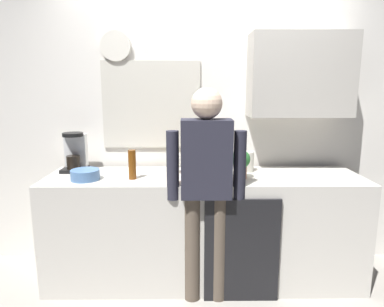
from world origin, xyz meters
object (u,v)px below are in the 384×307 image
(bottle_amber_beer, at_px, (132,165))
(person_at_sink, at_px, (206,179))
(mixing_bowl, at_px, (85,175))
(storage_canister, at_px, (246,161))
(cup_terracotta_mug, at_px, (186,177))
(potted_plant, at_px, (241,162))
(bottle_olive_oil, at_px, (171,155))
(coffee_maker, at_px, (75,154))
(bottle_red_vinegar, at_px, (174,161))

(bottle_amber_beer, height_order, person_at_sink, person_at_sink)
(mixing_bowl, height_order, storage_canister, storage_canister)
(cup_terracotta_mug, xyz_separation_m, potted_plant, (0.42, 0.12, 0.09))
(bottle_olive_oil, height_order, mixing_bowl, bottle_olive_oil)
(bottle_amber_beer, xyz_separation_m, storage_canister, (0.92, 0.24, -0.03))
(person_at_sink, bearing_deg, mixing_bowl, 157.75)
(potted_plant, bearing_deg, storage_canister, 71.41)
(coffee_maker, height_order, bottle_amber_beer, coffee_maker)
(storage_canister, relative_size, person_at_sink, 0.11)
(coffee_maker, height_order, bottle_red_vinegar, coffee_maker)
(bottle_amber_beer, relative_size, storage_canister, 1.35)
(bottle_red_vinegar, bearing_deg, bottle_olive_oil, 101.43)
(coffee_maker, bearing_deg, person_at_sink, -24.07)
(bottle_olive_oil, relative_size, bottle_red_vinegar, 1.14)
(person_at_sink, bearing_deg, potted_plant, 27.07)
(potted_plant, xyz_separation_m, person_at_sink, (-0.28, -0.22, -0.08))
(bottle_amber_beer, height_order, storage_canister, bottle_amber_beer)
(bottle_amber_beer, distance_m, potted_plant, 0.84)
(bottle_red_vinegar, bearing_deg, mixing_bowl, -164.92)
(coffee_maker, xyz_separation_m, bottle_red_vinegar, (0.85, -0.12, -0.04))
(bottle_amber_beer, distance_m, person_at_sink, 0.60)
(bottle_olive_oil, bearing_deg, person_at_sink, -62.08)
(bottle_amber_beer, distance_m, mixing_bowl, 0.37)
(bottle_olive_oil, distance_m, mixing_bowl, 0.74)
(cup_terracotta_mug, height_order, storage_canister, storage_canister)
(coffee_maker, relative_size, bottle_red_vinegar, 1.50)
(coffee_maker, height_order, person_at_sink, person_at_sink)
(mixing_bowl, xyz_separation_m, potted_plant, (1.20, 0.03, 0.09))
(coffee_maker, relative_size, cup_terracotta_mug, 3.59)
(potted_plant, distance_m, person_at_sink, 0.36)
(person_at_sink, bearing_deg, coffee_maker, 144.94)
(coffee_maker, distance_m, potted_plant, 1.40)
(cup_terracotta_mug, bearing_deg, bottle_olive_oil, 107.66)
(bottle_amber_beer, height_order, mixing_bowl, bottle_amber_beer)
(potted_plant, height_order, storage_canister, potted_plant)
(person_at_sink, bearing_deg, bottle_olive_oil, 106.92)
(mixing_bowl, xyz_separation_m, person_at_sink, (0.92, -0.18, 0.01))
(coffee_maker, distance_m, bottle_amber_beer, 0.60)
(bottle_red_vinegar, height_order, potted_plant, potted_plant)
(bottle_olive_oil, distance_m, cup_terracotta_mug, 0.46)
(cup_terracotta_mug, xyz_separation_m, storage_canister, (0.50, 0.35, 0.04))
(bottle_red_vinegar, relative_size, potted_plant, 0.96)
(coffee_maker, height_order, potted_plant, coffee_maker)
(cup_terracotta_mug, bearing_deg, person_at_sink, -33.92)
(cup_terracotta_mug, bearing_deg, bottle_red_vinegar, 111.27)
(storage_canister, distance_m, person_at_sink, 0.57)
(bottle_olive_oil, xyz_separation_m, cup_terracotta_mug, (0.14, -0.44, -0.08))
(mixing_bowl, relative_size, person_at_sink, 0.14)
(bottle_olive_oil, xyz_separation_m, mixing_bowl, (-0.64, -0.35, -0.08))
(bottle_red_vinegar, height_order, bottle_amber_beer, bottle_amber_beer)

